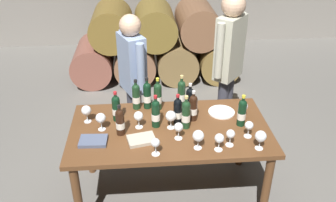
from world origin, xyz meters
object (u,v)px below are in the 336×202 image
wine_glass_11 (198,136)px  wine_glass_9 (179,128)px  wine_bottle_11 (242,112)px  wine_glass_1 (243,107)px  wine_glass_5 (249,126)px  dining_table (170,137)px  wine_glass_4 (138,117)px  wine_bottle_0 (178,111)px  wine_bottle_5 (136,96)px  tasting_notebook (93,141)px  serving_plate (221,112)px  wine_glass_3 (171,116)px  wine_bottle_4 (181,93)px  wine_glass_8 (219,139)px  wine_bottle_1 (190,101)px  taster_seated_left (133,75)px  wine_glass_2 (155,143)px  wine_glass_6 (101,118)px  wine_glass_7 (231,135)px  wine_bottle_3 (156,113)px  wine_bottle_8 (193,107)px  wine_bottle_10 (120,122)px  wine_glass_10 (86,111)px  wine_bottle_9 (158,96)px  sommelier_presenting (229,60)px  leather_ledger (141,140)px  wine_bottle_7 (116,108)px  wine_bottle_2 (186,114)px  wine_bottle_6 (147,95)px

wine_glass_11 → wine_glass_9: bearing=134.5°
wine_bottle_11 → wine_glass_1: (0.05, 0.11, -0.02)m
wine_glass_5 → dining_table: bearing=164.1°
wine_glass_4 → wine_glass_5: wine_glass_4 is taller
wine_bottle_0 → wine_glass_1: 0.59m
wine_bottle_5 → tasting_notebook: size_ratio=1.34×
wine_glass_1 → serving_plate: 0.22m
wine_glass_1 → wine_glass_3: wine_glass_3 is taller
wine_bottle_4 → wine_glass_8: bearing=-72.8°
wine_glass_8 → tasting_notebook: wine_glass_8 is taller
wine_glass_3 → wine_glass_9: size_ratio=1.10×
wine_bottle_1 → taster_seated_left: 0.71m
wine_bottle_0 → wine_glass_2: wine_bottle_0 is taller
wine_glass_9 → wine_glass_8: bearing=-30.8°
wine_glass_6 → wine_glass_7: wine_glass_6 is taller
wine_bottle_3 → wine_glass_2: 0.39m
wine_bottle_8 → wine_glass_2: size_ratio=1.97×
wine_glass_4 → serving_plate: size_ratio=0.65×
dining_table → wine_bottle_5: bearing=128.5°
wine_glass_2 → wine_glass_3: size_ratio=0.88×
wine_bottle_0 → wine_bottle_10: 0.50m
wine_glass_10 → taster_seated_left: (0.40, 0.57, 0.05)m
wine_glass_7 → serving_plate: bearing=85.5°
wine_glass_4 → wine_bottle_0: bearing=7.2°
wine_bottle_8 → wine_bottle_9: wine_bottle_9 is taller
wine_glass_9 → wine_bottle_10: bearing=167.2°
wine_bottle_1 → sommelier_presenting: size_ratio=0.17×
wine_bottle_5 → wine_glass_2: 0.72m
dining_table → wine_glass_8: size_ratio=11.41×
wine_bottle_10 → wine_glass_2: size_ratio=1.90×
wine_bottle_8 → sommelier_presenting: (0.45, 0.63, 0.16)m
tasting_notebook → leather_ledger: bearing=1.3°
wine_bottle_7 → wine_glass_5: bearing=-17.7°
wine_bottle_5 → wine_glass_1: 0.97m
wine_bottle_2 → wine_glass_10: bearing=169.5°
wine_glass_8 → wine_bottle_3: bearing=141.2°
wine_glass_3 → wine_glass_4: wine_glass_3 is taller
wine_bottle_4 → tasting_notebook: size_ratio=1.45×
dining_table → wine_bottle_3: 0.25m
wine_bottle_6 → wine_glass_10: (-0.53, -0.20, -0.02)m
wine_glass_11 → wine_glass_6: bearing=157.3°
wine_bottle_1 → tasting_notebook: wine_bottle_1 is taller
wine_glass_1 → wine_glass_6: wine_glass_6 is taller
wine_glass_4 → taster_seated_left: taster_seated_left is taller
wine_glass_7 → wine_glass_8: 0.11m
wine_bottle_5 → wine_bottle_11: bearing=-21.4°
wine_bottle_11 → wine_glass_6: size_ratio=1.82×
wine_glass_6 → serving_plate: (1.07, 0.19, -0.11)m
dining_table → wine_bottle_11: bearing=0.3°
wine_glass_4 → wine_glass_8: bearing=-30.7°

